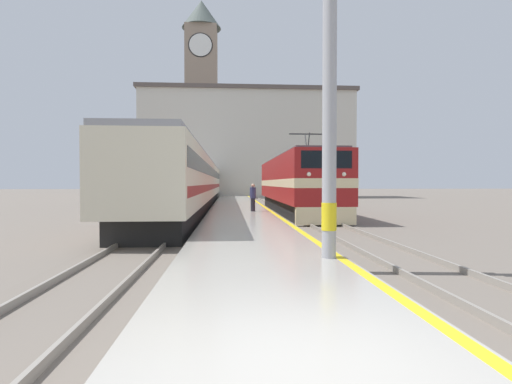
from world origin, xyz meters
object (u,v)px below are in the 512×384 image
object	(u,v)px
locomotive_train	(294,184)
person_on_platform	(253,197)
clock_tower	(202,92)
catenary_mast	(332,92)
passenger_train	(198,182)

from	to	relation	value
locomotive_train	person_on_platform	world-z (taller)	locomotive_train
person_on_platform	clock_tower	world-z (taller)	clock_tower
catenary_mast	clock_tower	size ratio (longest dim) A/B	0.24
passenger_train	catenary_mast	xyz separation A→B (m)	(4.90, -26.55, 1.91)
locomotive_train	passenger_train	bearing A→B (deg)	128.98
locomotive_train	catenary_mast	xyz separation A→B (m)	(-2.13, -17.86, 2.03)
passenger_train	clock_tower	world-z (taller)	clock_tower
locomotive_train	clock_tower	size ratio (longest dim) A/B	0.58
catenary_mast	clock_tower	xyz separation A→B (m)	(-6.46, 54.65, 12.25)
catenary_mast	person_on_platform	bearing A→B (deg)	93.44
person_on_platform	clock_tower	bearing A→B (deg)	97.91
person_on_platform	clock_tower	xyz separation A→B (m)	(-5.60, 40.33, 15.03)
catenary_mast	clock_tower	bearing A→B (deg)	96.74
locomotive_train	catenary_mast	distance (m)	18.10
person_on_platform	passenger_train	bearing A→B (deg)	108.30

